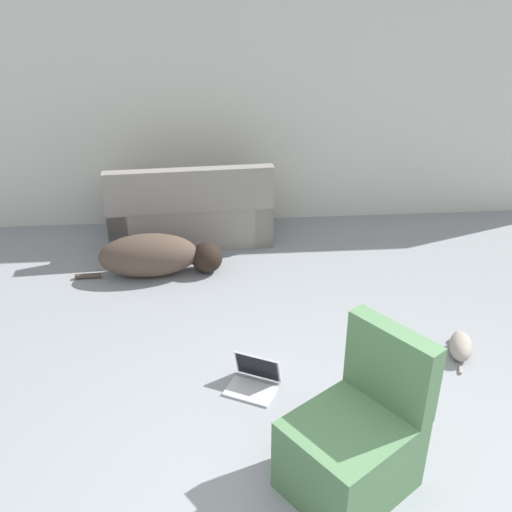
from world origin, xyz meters
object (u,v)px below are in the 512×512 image
(laptop_open, at_px, (255,377))
(side_chair, at_px, (355,441))
(dog, at_px, (157,256))
(cat, at_px, (460,346))
(couch, at_px, (191,214))

(laptop_open, height_order, side_chair, side_chair)
(laptop_open, bearing_deg, dog, 142.11)
(laptop_open, relative_size, side_chair, 0.45)
(laptop_open, distance_m, side_chair, 1.06)
(side_chair, bearing_deg, cat, 100.37)
(couch, relative_size, dog, 1.22)
(couch, height_order, side_chair, side_chair)
(dog, xyz_separation_m, laptop_open, (0.81, -1.74, -0.13))
(dog, relative_size, side_chair, 1.49)
(dog, bearing_deg, couch, 65.85)
(couch, height_order, laptop_open, couch)
(side_chair, bearing_deg, dog, 171.13)
(couch, height_order, dog, couch)
(couch, xyz_separation_m, dog, (-0.32, -0.80, -0.09))
(couch, relative_size, cat, 3.69)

